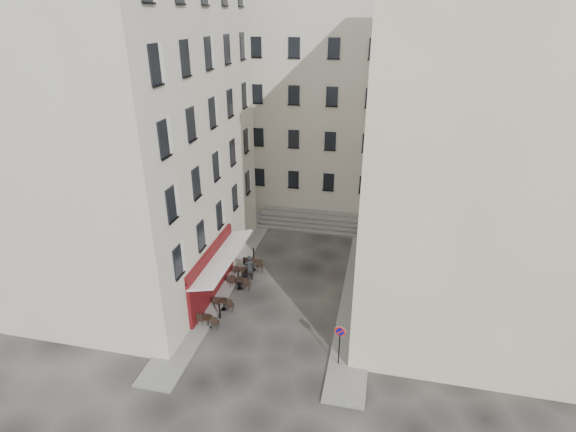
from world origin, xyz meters
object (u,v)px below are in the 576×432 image
(bistro_table_a, at_px, (208,321))
(pedestrian, at_px, (249,268))
(no_parking_sign, at_px, (340,338))
(bistro_table_b, at_px, (224,303))

(bistro_table_a, bearing_deg, pedestrian, 81.30)
(bistro_table_a, xyz_separation_m, pedestrian, (0.82, 5.36, 0.44))
(bistro_table_a, relative_size, pedestrian, 0.71)
(no_parking_sign, xyz_separation_m, pedestrian, (-6.78, 6.78, -0.81))
(bistro_table_b, bearing_deg, bistro_table_a, -99.93)
(bistro_table_b, bearing_deg, pedestrian, 81.92)
(no_parking_sign, relative_size, pedestrian, 1.34)
(bistro_table_a, bearing_deg, bistro_table_b, 80.07)
(pedestrian, bearing_deg, bistro_table_b, 53.84)
(no_parking_sign, bearing_deg, pedestrian, 142.28)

